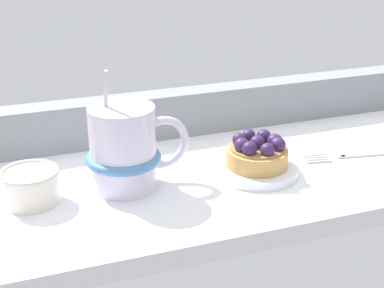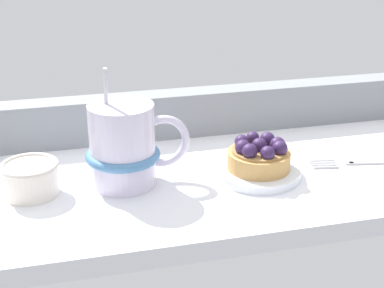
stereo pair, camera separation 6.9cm
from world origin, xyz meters
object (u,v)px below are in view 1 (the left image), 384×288
coffee_mug (125,149)px  dessert_fork (357,155)px  dessert_plate (256,169)px  sugar_bowl (30,185)px  raspberry_tart (257,153)px

coffee_mug → dessert_fork: (32.24, -2.19, -4.77)cm
dessert_plate → sugar_bowl: bearing=175.9°
raspberry_tart → coffee_mug: (-16.77, 2.19, 2.12)cm
raspberry_tart → coffee_mug: coffee_mug is taller
dessert_fork → sugar_bowl: bearing=177.3°
coffee_mug → sugar_bowl: size_ratio=2.16×
dessert_plate → coffee_mug: (-16.74, 2.16, 4.53)cm
raspberry_tart → sugar_bowl: size_ratio=1.15×
dessert_plate → dessert_fork: 15.51cm
dessert_plate → coffee_mug: size_ratio=0.72×
coffee_mug → raspberry_tart: bearing=-7.4°
dessert_plate → dessert_fork: bearing=-0.1°
dessert_plate → coffee_mug: bearing=172.6°
dessert_plate → coffee_mug: coffee_mug is taller
dessert_fork → sugar_bowl: 43.83cm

